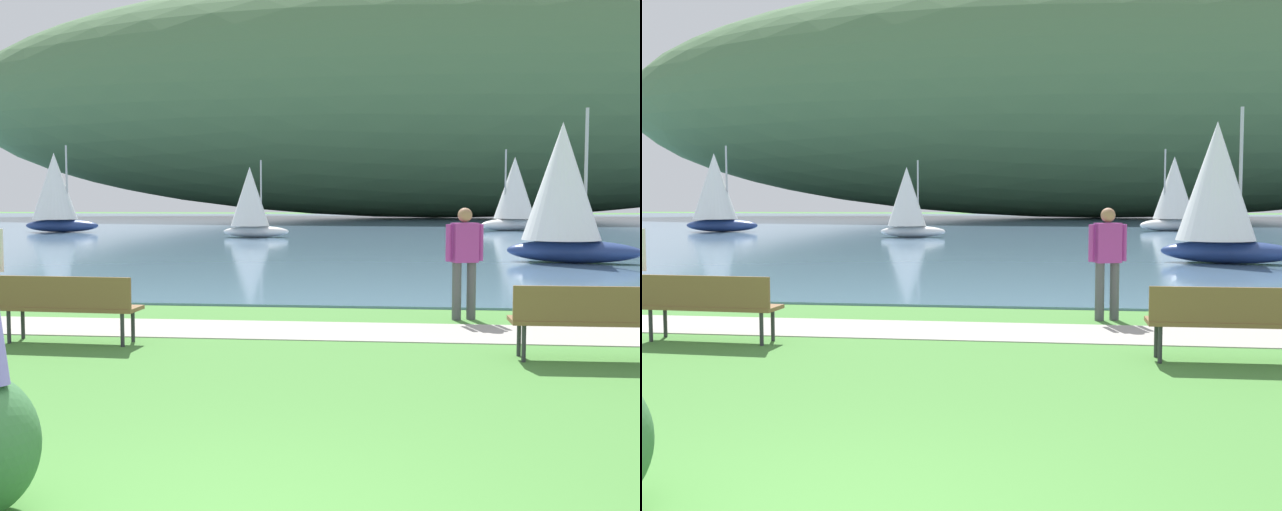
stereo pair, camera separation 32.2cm
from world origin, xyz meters
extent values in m
cube|color=#5B7F9E|center=(0.00, 49.07, 0.02)|extent=(180.00, 80.00, 0.04)
ellipsoid|color=#4C7047|center=(4.02, 71.38, 11.48)|extent=(94.62, 28.00, 22.88)
cube|color=#A39E93|center=(0.00, 6.75, 0.01)|extent=(60.00, 1.50, 0.01)
cube|color=brown|center=(3.14, 5.14, 0.45)|extent=(1.81, 0.51, 0.05)
cube|color=brown|center=(3.14, 4.93, 0.68)|extent=(1.80, 0.07, 0.40)
cylinder|color=#2D2D33|center=(2.37, 5.30, 0.23)|extent=(0.05, 0.05, 0.45)
cylinder|color=#2D2D33|center=(2.38, 4.96, 0.23)|extent=(0.05, 0.05, 0.45)
cube|color=brown|center=(-3.22, 5.56, 0.45)|extent=(1.82, 0.56, 0.05)
cube|color=brown|center=(-3.23, 5.35, 0.68)|extent=(1.80, 0.12, 0.40)
cylinder|color=#2D2D33|center=(-3.98, 5.77, 0.23)|extent=(0.05, 0.05, 0.45)
cylinder|color=#2D2D33|center=(-2.45, 5.69, 0.23)|extent=(0.05, 0.05, 0.45)
cylinder|color=#2D2D33|center=(-4.00, 5.43, 0.23)|extent=(0.05, 0.05, 0.45)
cylinder|color=#2D2D33|center=(-2.47, 5.36, 0.23)|extent=(0.05, 0.05, 0.45)
cylinder|color=#4C4C51|center=(1.83, 7.97, 0.44)|extent=(0.14, 0.14, 0.88)
cylinder|color=#4C4C51|center=(2.05, 8.05, 0.44)|extent=(0.14, 0.14, 0.88)
cube|color=#9E338C|center=(1.94, 8.01, 1.18)|extent=(0.43, 0.34, 0.60)
sphere|color=#9E7051|center=(1.94, 8.01, 1.60)|extent=(0.22, 0.22, 0.22)
cylinder|color=#9E338C|center=(1.70, 7.92, 1.18)|extent=(0.09, 0.09, 0.56)
cylinder|color=#9E338C|center=(2.19, 8.10, 1.18)|extent=(0.09, 0.09, 0.56)
cylinder|color=silver|center=(-4.18, 5.60, 1.18)|extent=(0.09, 0.09, 0.56)
ellipsoid|color=navy|center=(-17.45, 36.39, 0.39)|extent=(4.06, 1.36, 0.70)
cylinder|color=#B2B2B2|center=(-17.13, 36.41, 2.74)|extent=(0.10, 0.10, 4.00)
cone|color=white|center=(-17.82, 36.37, 2.54)|extent=(2.51, 2.51, 3.60)
ellipsoid|color=white|center=(7.03, 41.03, 0.38)|extent=(3.88, 3.05, 0.68)
cylinder|color=#B2B2B2|center=(6.77, 40.87, 2.68)|extent=(0.10, 0.10, 3.91)
cone|color=white|center=(7.33, 41.23, 2.48)|extent=(3.21, 3.21, 3.52)
ellipsoid|color=white|center=(-5.86, 31.87, 0.31)|extent=(3.14, 1.15, 0.54)
cylinder|color=#B2B2B2|center=(-5.62, 31.89, 2.11)|extent=(0.08, 0.08, 3.07)
cone|color=white|center=(-6.14, 31.84, 1.96)|extent=(1.99, 1.99, 2.76)
ellipsoid|color=navy|center=(5.80, 18.51, 0.36)|extent=(3.83, 1.93, 0.64)
cylinder|color=#B2B2B2|center=(6.08, 18.44, 2.53)|extent=(0.09, 0.09, 3.68)
cone|color=white|center=(5.46, 18.60, 2.34)|extent=(2.67, 2.67, 3.32)
camera|label=1|loc=(1.00, -3.86, 1.84)|focal=43.36mm
camera|label=2|loc=(1.32, -3.82, 1.84)|focal=43.36mm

